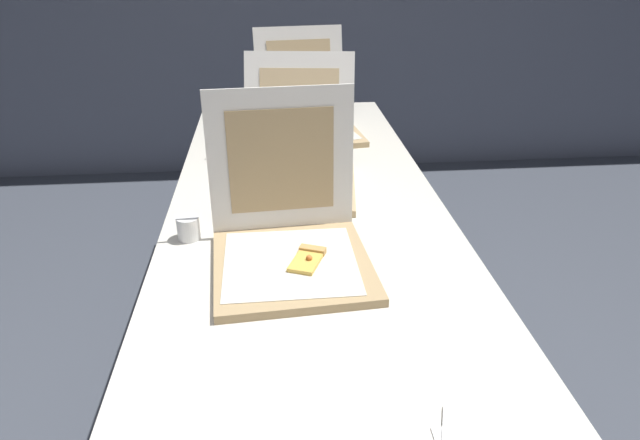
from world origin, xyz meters
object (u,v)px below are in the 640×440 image
at_px(pizza_box_back, 309,119).
at_px(cup_white_near_center, 189,228).
at_px(pizza_box_middle, 296,168).
at_px(table, 308,224).
at_px(pizza_box_front, 290,241).
at_px(cup_white_far, 235,156).

bearing_deg(pizza_box_back, cup_white_near_center, -121.27).
bearing_deg(cup_white_near_center, pizza_box_middle, 48.54).
height_order(pizza_box_middle, pizza_box_back, pizza_box_back).
bearing_deg(table, pizza_box_back, 85.58).
bearing_deg(pizza_box_front, table, 72.76).
relative_size(pizza_box_middle, cup_white_far, 8.61).
relative_size(table, cup_white_near_center, 37.09).
xyz_separation_m(table, cup_white_near_center, (-0.34, -0.14, 0.08)).
bearing_deg(pizza_box_front, pizza_box_middle, 80.77).
relative_size(table, cup_white_far, 37.09).
height_order(pizza_box_front, pizza_box_middle, pizza_box_front).
bearing_deg(cup_white_near_center, pizza_box_back, 66.38).
bearing_deg(cup_white_far, pizza_box_middle, -43.14).
distance_m(pizza_box_middle, cup_white_far, 0.29).
xyz_separation_m(pizza_box_middle, pizza_box_back, (0.08, 0.55, 0.00)).
relative_size(pizza_box_front, pizza_box_middle, 0.77).
bearing_deg(pizza_box_back, table, -102.07).
xyz_separation_m(table, cup_white_far, (-0.24, 0.41, 0.08)).
xyz_separation_m(pizza_box_middle, cup_white_far, (-0.21, 0.20, -0.02)).
height_order(pizza_box_back, cup_white_near_center, pizza_box_back).
bearing_deg(cup_white_near_center, pizza_box_front, -27.58).
height_order(pizza_box_front, cup_white_far, pizza_box_front).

